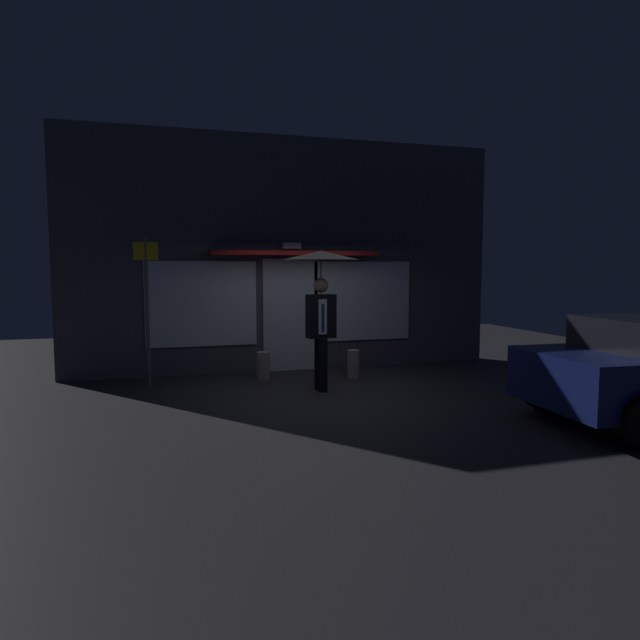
{
  "coord_description": "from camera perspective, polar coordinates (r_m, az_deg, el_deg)",
  "views": [
    {
      "loc": [
        -2.63,
        -8.57,
        2.04
      ],
      "look_at": [
        0.02,
        0.22,
        1.17
      ],
      "focal_mm": 31.65,
      "sensor_mm": 36.0,
      "label": 1
    }
  ],
  "objects": [
    {
      "name": "sidewalk_bollard_2",
      "position": [
        10.27,
        -5.76,
        -4.65
      ],
      "size": [
        0.24,
        0.24,
        0.51
      ],
      "primitive_type": "cylinder",
      "color": "#B2A899",
      "rests_on": "ground"
    },
    {
      "name": "ground_plane",
      "position": [
        9.19,
        0.31,
        -7.44
      ],
      "size": [
        18.0,
        18.0,
        0.0
      ],
      "primitive_type": "plane",
      "color": "#2D2D33"
    },
    {
      "name": "sidewalk_bollard",
      "position": [
        10.42,
        3.38,
        -4.46
      ],
      "size": [
        0.22,
        0.22,
        0.52
      ],
      "primitive_type": "cylinder",
      "color": "#B2A899",
      "rests_on": "ground"
    },
    {
      "name": "street_sign_post",
      "position": [
        10.01,
        -17.09,
        1.73
      ],
      "size": [
        0.4,
        0.07,
        2.56
      ],
      "color": "#595B60",
      "rests_on": "ground"
    },
    {
      "name": "person_with_umbrella",
      "position": [
        9.19,
        0.1,
        3.89
      ],
      "size": [
        1.28,
        1.28,
        2.3
      ],
      "rotation": [
        0.0,
        0.0,
        0.07
      ],
      "color": "black",
      "rests_on": "ground"
    },
    {
      "name": "building_facade",
      "position": [
        11.22,
        -3.22,
        6.45
      ],
      "size": [
        8.58,
        1.0,
        4.56
      ],
      "color": "#4C4C56",
      "rests_on": "ground"
    }
  ]
}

